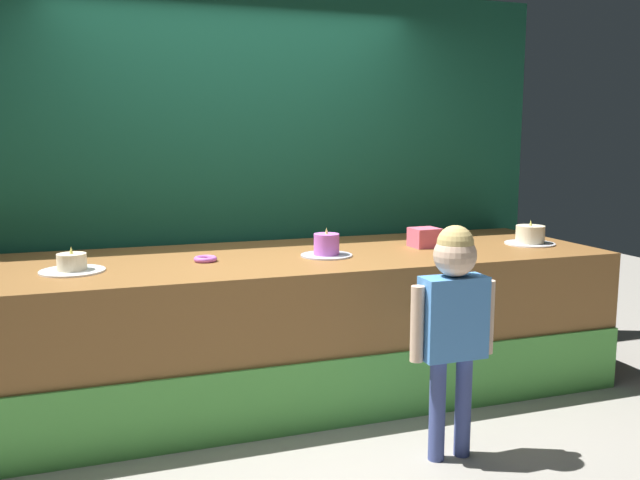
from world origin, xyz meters
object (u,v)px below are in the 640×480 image
(donut, at_px, (205,259))
(cake_center_left, at_px, (72,265))
(child_figure, at_px, (453,310))
(cake_far_right, at_px, (530,236))
(cake_center_right, at_px, (326,247))
(pink_box, at_px, (425,237))

(donut, height_order, cake_center_left, cake_center_left)
(donut, bearing_deg, child_figure, -46.27)
(child_figure, relative_size, cake_center_left, 3.41)
(donut, distance_m, cake_center_left, 0.74)
(donut, bearing_deg, cake_far_right, -2.05)
(child_figure, bearing_deg, cake_center_left, 150.19)
(child_figure, height_order, cake_center_left, child_figure)
(donut, relative_size, cake_center_right, 0.43)
(donut, xyz_separation_m, cake_center_left, (-0.74, -0.07, 0.02))
(cake_center_left, bearing_deg, cake_center_right, 0.25)
(cake_center_left, distance_m, cake_center_right, 1.48)
(child_figure, distance_m, cake_center_right, 1.08)
(child_figure, bearing_deg, donut, 133.73)
(child_figure, height_order, cake_far_right, child_figure)
(child_figure, distance_m, donut, 1.50)
(cake_center_left, relative_size, cake_far_right, 1.03)
(pink_box, bearing_deg, cake_far_right, -10.26)
(pink_box, bearing_deg, cake_center_right, -171.14)
(donut, bearing_deg, pink_box, 2.11)
(pink_box, relative_size, cake_center_right, 0.56)
(child_figure, height_order, donut, child_figure)
(child_figure, height_order, pink_box, child_figure)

